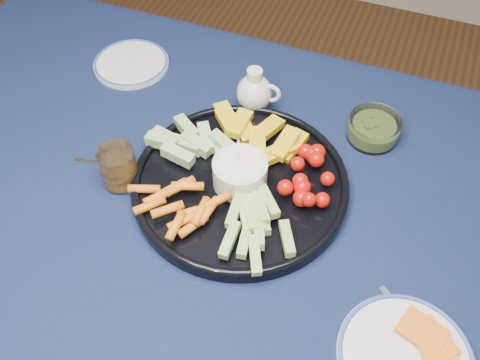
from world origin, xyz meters
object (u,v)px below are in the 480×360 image
(creamer_pitcher, at_px, (255,93))
(side_plate_extra, at_px, (131,63))
(pickle_bowl, at_px, (373,129))
(dining_table, at_px, (240,256))
(juice_tumbler, at_px, (119,169))
(crudite_platter, at_px, (239,180))
(cheese_plate, at_px, (406,356))

(creamer_pitcher, height_order, side_plate_extra, creamer_pitcher)
(pickle_bowl, xyz_separation_m, side_plate_extra, (-0.56, 0.02, -0.01))
(dining_table, bearing_deg, creamer_pitcher, 105.89)
(dining_table, bearing_deg, juice_tumbler, 174.93)
(crudite_platter, height_order, pickle_bowl, crudite_platter)
(crudite_platter, distance_m, cheese_plate, 0.41)
(dining_table, xyz_separation_m, cheese_plate, (0.31, -0.13, 0.10))
(crudite_platter, xyz_separation_m, creamer_pitcher, (-0.05, 0.21, 0.02))
(pickle_bowl, bearing_deg, dining_table, -118.22)
(side_plate_extra, bearing_deg, crudite_platter, -34.07)
(dining_table, bearing_deg, side_plate_extra, 140.27)
(dining_table, relative_size, crudite_platter, 4.15)
(crudite_platter, bearing_deg, dining_table, -66.63)
(dining_table, height_order, side_plate_extra, side_plate_extra)
(creamer_pitcher, relative_size, cheese_plate, 0.50)
(creamer_pitcher, bearing_deg, crudite_platter, -77.34)
(dining_table, xyz_separation_m, crudite_platter, (-0.04, 0.09, 0.11))
(dining_table, relative_size, side_plate_extra, 9.75)
(creamer_pitcher, distance_m, juice_tumbler, 0.32)
(pickle_bowl, distance_m, juice_tumbler, 0.50)
(juice_tumbler, bearing_deg, pickle_bowl, 34.62)
(juice_tumbler, bearing_deg, cheese_plate, -14.82)
(creamer_pitcher, distance_m, pickle_bowl, 0.25)
(creamer_pitcher, distance_m, cheese_plate, 0.58)
(dining_table, height_order, creamer_pitcher, creamer_pitcher)
(crudite_platter, distance_m, juice_tumbler, 0.22)
(dining_table, distance_m, juice_tumbler, 0.28)
(dining_table, distance_m, creamer_pitcher, 0.34)
(cheese_plate, xyz_separation_m, side_plate_extra, (-0.71, 0.46, -0.00))
(dining_table, bearing_deg, pickle_bowl, 61.78)
(pickle_bowl, bearing_deg, juice_tumbler, -145.38)
(pickle_bowl, height_order, juice_tumbler, juice_tumbler)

